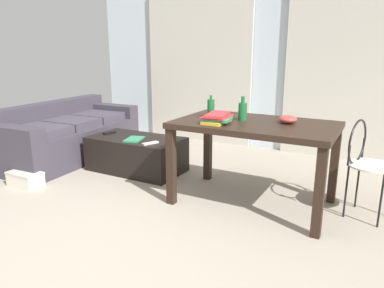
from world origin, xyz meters
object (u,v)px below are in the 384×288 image
at_px(coffee_table, 136,154).
at_px(tv_remote_secondary, 110,133).
at_px(craft_table, 255,133).
at_px(bottle_far, 243,111).
at_px(bottle_near, 211,108).
at_px(magazine, 134,139).
at_px(wire_chair, 365,157).
at_px(bowl, 288,119).
at_px(shoebox, 25,179).
at_px(book_stack, 217,118).
at_px(tv_remote_primary, 150,143).
at_px(couch, 67,136).

xyz_separation_m(coffee_table, tv_remote_secondary, (-0.39, 0.00, 0.21)).
xyz_separation_m(craft_table, bottle_far, (-0.13, 0.03, 0.18)).
height_order(bottle_near, magazine, bottle_near).
distance_m(wire_chair, bowl, 0.68).
relative_size(craft_table, wire_chair, 1.68).
relative_size(wire_chair, tv_remote_secondary, 5.00).
relative_size(bottle_far, shoebox, 0.59).
bearing_deg(bottle_far, wire_chair, 10.10).
bearing_deg(shoebox, book_stack, 15.76).
bearing_deg(tv_remote_primary, wire_chair, 26.23).
distance_m(wire_chair, shoebox, 3.21).
height_order(couch, bottle_far, bottle_far).
bearing_deg(tv_remote_secondary, book_stack, -1.83).
bearing_deg(bowl, coffee_table, 175.39).
bearing_deg(craft_table, bottle_far, 168.83).
bearing_deg(shoebox, craft_table, 18.41).
height_order(bowl, book_stack, book_stack).
bearing_deg(couch, bottle_far, -4.46).
bearing_deg(bottle_far, coffee_table, 171.54).
relative_size(couch, craft_table, 1.42).
relative_size(coffee_table, tv_remote_primary, 5.77).
bearing_deg(coffee_table, tv_remote_primary, -27.11).
distance_m(bottle_far, book_stack, 0.26).
bearing_deg(craft_table, book_stack, -145.66).
height_order(wire_chair, bottle_near, bottle_near).
xyz_separation_m(craft_table, magazine, (-1.42, 0.12, -0.25)).
xyz_separation_m(bottle_far, bowl, (0.39, 0.06, -0.05)).
xyz_separation_m(couch, bowl, (2.82, -0.13, 0.49)).
bearing_deg(craft_table, couch, 175.20).
height_order(craft_table, tv_remote_primary, craft_table).
relative_size(wire_chair, bottle_far, 3.81).
bearing_deg(bottle_far, couch, 175.54).
bearing_deg(shoebox, magazine, 48.17).
xyz_separation_m(couch, craft_table, (2.56, -0.22, 0.36)).
bearing_deg(book_stack, wire_chair, 18.80).
xyz_separation_m(tv_remote_secondary, shoebox, (-0.31, -0.95, -0.33)).
relative_size(book_stack, shoebox, 0.90).
xyz_separation_m(bottle_far, magazine, (-1.29, 0.10, -0.43)).
bearing_deg(magazine, shoebox, -148.47).
bearing_deg(bottle_far, craft_table, -11.17).
height_order(tv_remote_secondary, shoebox, tv_remote_secondary).
bearing_deg(shoebox, bottle_far, 20.09).
height_order(craft_table, tv_remote_secondary, craft_table).
xyz_separation_m(craft_table, tv_remote_primary, (-1.16, 0.06, -0.25)).
height_order(craft_table, bottle_far, bottle_far).
height_order(couch, craft_table, craft_table).
bearing_deg(tv_remote_primary, coffee_table, 175.21).
xyz_separation_m(wire_chair, tv_remote_primary, (-2.03, -0.14, -0.11)).
height_order(wire_chair, magazine, wire_chair).
bearing_deg(couch, bowl, -2.63).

